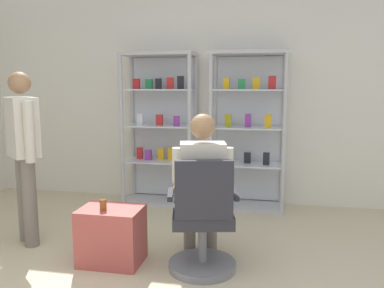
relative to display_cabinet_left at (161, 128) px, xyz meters
The scene contains 8 objects.
back_wall 0.71m from the display_cabinet_left, 23.24° to the left, with size 6.00×0.10×2.70m, color silver.
display_cabinet_left is the anchor object (origin of this frame).
display_cabinet_right 1.10m from the display_cabinet_left, ahead, with size 0.90×0.45×1.90m.
office_chair 2.10m from the display_cabinet_left, 65.05° to the right, with size 0.61×0.58×0.96m.
seated_shopkeeper 1.88m from the display_cabinet_left, 63.95° to the right, with size 0.54×0.61×1.29m.
storage_crate 1.96m from the display_cabinet_left, 88.01° to the right, with size 0.52×0.37×0.48m, color #B24C47.
tea_glass 1.93m from the display_cabinet_left, 89.27° to the right, with size 0.06×0.06×0.09m, color brown.
standing_customer 1.80m from the display_cabinet_left, 119.60° to the right, with size 0.42×0.40×1.63m.
Camera 1 is at (0.81, -2.07, 1.52)m, focal length 36.95 mm.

